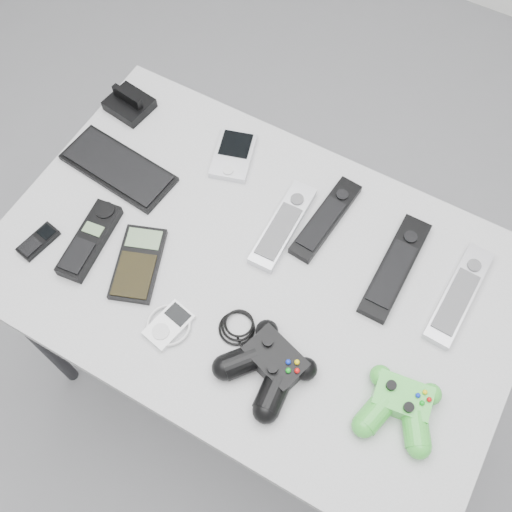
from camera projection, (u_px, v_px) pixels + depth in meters
The scene contains 15 objects.
floor at pixel (254, 338), 1.85m from camera, with size 3.50×3.50×0.00m, color gray.
desk at pixel (256, 282), 1.24m from camera, with size 1.03×0.66×0.69m.
pda_keyboard at pixel (118, 168), 1.29m from camera, with size 0.25×0.11×0.02m, color black.
dock_bracket at pixel (128, 101), 1.35m from camera, with size 0.09×0.08×0.05m, color black.
pda at pixel (233, 155), 1.30m from camera, with size 0.08×0.13×0.02m, color silver.
remote_silver_a at pixel (283, 225), 1.22m from camera, with size 0.05×0.21×0.02m, color silver.
remote_black_a at pixel (326, 218), 1.23m from camera, with size 0.05×0.21×0.02m, color black.
remote_black_b at pixel (395, 267), 1.18m from camera, with size 0.06×0.24×0.02m, color black.
remote_silver_b at pixel (459, 294), 1.15m from camera, with size 0.05×0.23×0.02m, color #BBBAC2.
mobile_phone at pixel (38, 241), 1.21m from camera, with size 0.04×0.09×0.01m, color black.
cordless_handset at pixel (90, 240), 1.20m from camera, with size 0.06×0.18×0.03m, color black.
calculator at pixel (138, 263), 1.18m from camera, with size 0.08×0.16×0.02m, color black.
mp3_player at pixel (169, 325), 1.12m from camera, with size 0.08×0.09×0.02m, color white.
controller_black at pixel (269, 365), 1.07m from camera, with size 0.26×0.16×0.05m, color black, non-canonical shape.
controller_green at pixel (400, 405), 1.04m from camera, with size 0.14×0.15×0.05m, color green, non-canonical shape.
Camera 1 is at (0.31, -0.53, 1.76)m, focal length 42.00 mm.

